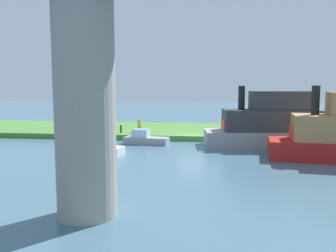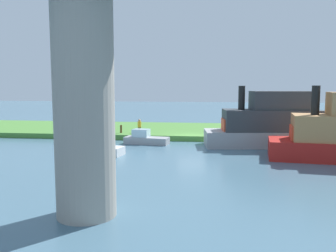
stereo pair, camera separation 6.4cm
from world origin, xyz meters
name	(u,v)px [view 1 (the left image)]	position (x,y,z in m)	size (l,w,h in m)	color
ground_plane	(191,142)	(0.00, 0.00, 0.00)	(160.00, 160.00, 0.00)	#476B7F
grassy_bank	(195,131)	(0.00, -6.00, 0.25)	(80.00, 12.00, 0.50)	#4C8438
bridge_pylon	(85,103)	(2.93, 19.46, 4.50)	(2.36, 2.36, 9.00)	#9E998E
person_on_bank	(139,126)	(5.30, -1.77, 1.20)	(0.38, 0.38, 1.39)	#2D334C
mooring_post	(121,129)	(7.11, -1.51, 0.89)	(0.20, 0.20, 0.78)	brown
riverboat_paddlewheel	(269,124)	(-6.69, 1.63, 1.91)	(10.40, 4.48, 5.16)	#99999E
pontoon_yellow	(95,148)	(6.84, 7.07, 0.49)	(4.29, 2.19, 1.36)	white
motorboat_red	(145,139)	(4.02, 1.78, 0.47)	(4.07, 1.93, 1.31)	#99999E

